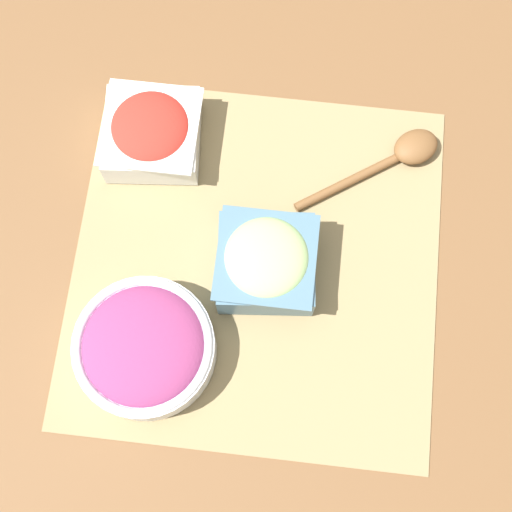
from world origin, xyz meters
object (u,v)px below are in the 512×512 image
at_px(cucumber_bowl, 266,262).
at_px(wooden_spoon, 401,155).
at_px(tomato_bowl, 152,132).
at_px(onion_bowl, 144,347).

bearing_deg(cucumber_bowl, wooden_spoon, -42.61).
bearing_deg(tomato_bowl, onion_bowl, -172.84).
bearing_deg(onion_bowl, tomato_bowl, 7.16).
xyz_separation_m(cucumber_bowl, tomato_bowl, (0.16, 0.17, -0.01)).
xyz_separation_m(tomato_bowl, wooden_spoon, (0.01, -0.34, -0.02)).
height_order(tomato_bowl, onion_bowl, onion_bowl).
height_order(tomato_bowl, wooden_spoon, tomato_bowl).
xyz_separation_m(cucumber_bowl, wooden_spoon, (0.18, -0.16, -0.03)).
bearing_deg(onion_bowl, wooden_spoon, -44.84).
relative_size(cucumber_bowl, wooden_spoon, 0.67).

